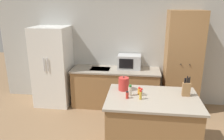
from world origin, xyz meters
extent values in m
cube|color=#B2B2AD|center=(0.00, 2.33, 1.30)|extent=(7.20, 0.06, 2.60)
cube|color=white|center=(-2.18, 1.94, 0.91)|extent=(0.80, 0.71, 1.83)
cylinder|color=silver|center=(-2.22, 1.57, 1.06)|extent=(0.02, 0.02, 0.30)
cylinder|color=silver|center=(-2.14, 1.57, 1.06)|extent=(0.02, 0.02, 0.30)
cube|color=olive|center=(-0.71, 1.98, 0.43)|extent=(1.96, 0.64, 0.85)
cube|color=gray|center=(-0.71, 1.98, 0.87)|extent=(2.00, 0.68, 0.03)
cube|color=#9EA0A3|center=(-1.06, 1.98, 0.88)|extent=(0.44, 0.34, 0.01)
cube|color=olive|center=(0.74, 1.99, 1.10)|extent=(0.73, 0.62, 2.19)
sphere|color=black|center=(0.66, 1.67, 1.14)|extent=(0.02, 0.02, 0.02)
sphere|color=black|center=(0.83, 1.67, 1.14)|extent=(0.02, 0.02, 0.02)
cube|color=olive|center=(0.04, 0.40, 0.46)|extent=(1.35, 0.92, 0.91)
cube|color=gray|center=(0.04, 0.40, 0.93)|extent=(1.41, 0.98, 0.03)
cube|color=#B2B5B7|center=(-0.41, 2.10, 1.05)|extent=(0.52, 0.36, 0.31)
cube|color=black|center=(-0.47, 1.91, 1.05)|extent=(0.31, 0.01, 0.22)
cube|color=olive|center=(0.55, 0.52, 1.06)|extent=(0.12, 0.07, 0.22)
cylinder|color=black|center=(0.51, 0.51, 1.20)|extent=(0.02, 0.02, 0.08)
cylinder|color=black|center=(0.53, 0.52, 1.20)|extent=(0.02, 0.02, 0.07)
cylinder|color=black|center=(0.55, 0.52, 1.22)|extent=(0.02, 0.02, 0.11)
cylinder|color=black|center=(0.57, 0.52, 1.21)|extent=(0.02, 0.02, 0.08)
cylinder|color=black|center=(0.59, 0.53, 1.21)|extent=(0.02, 0.02, 0.10)
cylinder|color=#B2281E|center=(-0.34, 0.31, 1.00)|extent=(0.05, 0.05, 0.10)
cylinder|color=black|center=(-0.34, 0.31, 1.06)|extent=(0.03, 0.03, 0.02)
cylinder|color=orange|center=(-0.17, 0.49, 1.00)|extent=(0.05, 0.05, 0.10)
cylinder|color=red|center=(-0.17, 0.49, 1.06)|extent=(0.04, 0.04, 0.02)
cylinder|color=beige|center=(-0.13, 0.44, 1.00)|extent=(0.04, 0.04, 0.10)
cylinder|color=red|center=(-0.13, 0.44, 1.06)|extent=(0.03, 0.03, 0.02)
cylinder|color=beige|center=(-0.31, 0.42, 1.02)|extent=(0.06, 0.06, 0.15)
cylinder|color=#286628|center=(-0.31, 0.42, 1.11)|extent=(0.04, 0.04, 0.03)
cylinder|color=gold|center=(-0.15, 0.30, 1.01)|extent=(0.04, 0.04, 0.12)
cylinder|color=red|center=(-0.15, 0.30, 1.09)|extent=(0.03, 0.03, 0.03)
cylinder|color=#B72D28|center=(-0.42, 0.64, 1.06)|extent=(0.17, 0.17, 0.22)
sphere|color=#262628|center=(-0.42, 0.64, 1.18)|extent=(0.02, 0.02, 0.02)
camera|label=1|loc=(-0.19, -2.72, 2.33)|focal=35.00mm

